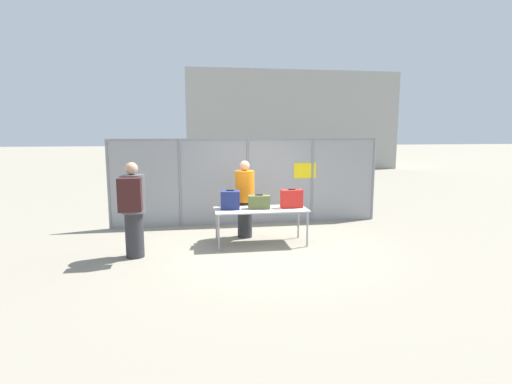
# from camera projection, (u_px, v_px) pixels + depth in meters

# --- Properties ---
(ground_plane) EXTENTS (120.00, 120.00, 0.00)m
(ground_plane) POSITION_uv_depth(u_px,v_px,m) (262.00, 246.00, 8.48)
(ground_plane) COLOR gray
(fence_section) EXTENTS (7.01, 0.07, 2.24)m
(fence_section) POSITION_uv_depth(u_px,v_px,m) (248.00, 180.00, 10.37)
(fence_section) COLOR gray
(fence_section) RESTS_ON ground_plane
(inspection_table) EXTENTS (1.99, 0.84, 0.78)m
(inspection_table) POSITION_uv_depth(u_px,v_px,m) (261.00, 211.00, 8.54)
(inspection_table) COLOR #B2B2AD
(inspection_table) RESTS_ON ground_plane
(suitcase_navy) EXTENTS (0.43, 0.36, 0.41)m
(suitcase_navy) POSITION_uv_depth(u_px,v_px,m) (230.00, 200.00, 8.51)
(suitcase_navy) COLOR navy
(suitcase_navy) RESTS_ON inspection_table
(suitcase_olive) EXTENTS (0.48, 0.26, 0.31)m
(suitcase_olive) POSITION_uv_depth(u_px,v_px,m) (259.00, 202.00, 8.54)
(suitcase_olive) COLOR #566033
(suitcase_olive) RESTS_ON inspection_table
(suitcase_red) EXTENTS (0.48, 0.23, 0.41)m
(suitcase_red) POSITION_uv_depth(u_px,v_px,m) (292.00, 199.00, 8.64)
(suitcase_red) COLOR red
(suitcase_red) RESTS_ON inspection_table
(traveler_hooded) EXTENTS (0.46, 0.71, 1.84)m
(traveler_hooded) POSITION_uv_depth(u_px,v_px,m) (133.00, 206.00, 7.55)
(traveler_hooded) COLOR #2D2D33
(traveler_hooded) RESTS_ON ground_plane
(security_worker_near) EXTENTS (0.44, 0.44, 1.77)m
(security_worker_near) POSITION_uv_depth(u_px,v_px,m) (245.00, 198.00, 9.09)
(security_worker_near) COLOR #2D2D33
(security_worker_near) RESTS_ON ground_plane
(utility_trailer) EXTENTS (4.38, 1.98, 0.70)m
(utility_trailer) POSITION_uv_depth(u_px,v_px,m) (262.00, 193.00, 13.09)
(utility_trailer) COLOR white
(utility_trailer) RESTS_ON ground_plane
(distant_hangar) EXTENTS (13.35, 12.90, 6.10)m
(distant_hangar) POSITION_uv_depth(u_px,v_px,m) (275.00, 123.00, 30.70)
(distant_hangar) COLOR #999993
(distant_hangar) RESTS_ON ground_plane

